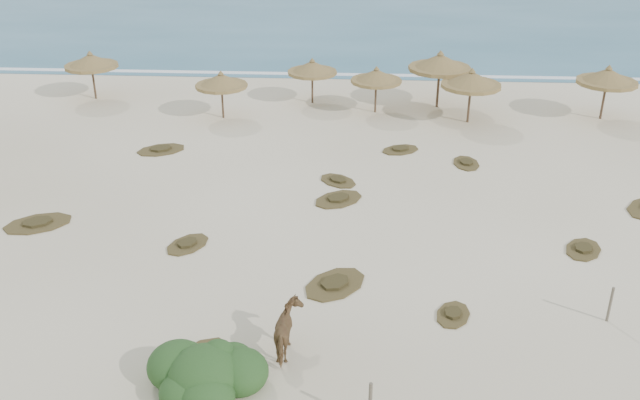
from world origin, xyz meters
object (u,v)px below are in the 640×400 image
(palapa_1, at_px, (221,81))
(bush, at_px, (205,375))
(palapa_0, at_px, (91,62))
(horse, at_px, (289,331))

(palapa_1, distance_m, bush, 21.75)
(palapa_0, distance_m, palapa_1, 8.45)
(horse, xyz_separation_m, bush, (-2.03, -1.69, -0.24))
(palapa_0, xyz_separation_m, palapa_1, (7.95, -2.84, -0.17))
(horse, distance_m, bush, 2.65)
(palapa_1, bearing_deg, palapa_0, 160.32)
(palapa_0, distance_m, bush, 26.86)
(horse, relative_size, bush, 0.52)
(palapa_0, bearing_deg, bush, -64.88)
(palapa_0, bearing_deg, palapa_1, -19.68)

